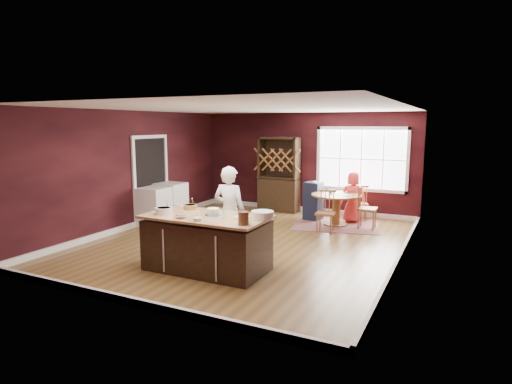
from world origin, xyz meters
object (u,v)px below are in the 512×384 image
layer_cake (213,212)px  kitchen_island (207,244)px  baker (230,212)px  high_chair (313,200)px  chair_south (325,211)px  chair_north (360,202)px  seated_woman (353,197)px  dryer (171,202)px  washer (154,207)px  toddler (311,188)px  hutch (279,174)px  chair_east (368,207)px  dining_table (336,203)px

layer_cake → kitchen_island: bearing=-152.4°
baker → high_chair: baker is taller
chair_south → chair_north: bearing=71.0°
seated_woman → dryer: 4.51m
kitchen_island → chair_north: (1.44, 4.85, 0.02)m
washer → dryer: size_ratio=0.97×
toddler → hutch: 1.34m
chair_east → seated_woman: bearing=40.1°
chair_south → dryer: chair_south is taller
chair_north → chair_south: bearing=56.4°
high_chair → washer: high_chair is taller
toddler → dryer: size_ratio=0.28×
baker → high_chair: size_ratio=1.66×
baker → chair_south: 2.71m
layer_cake → chair_east: size_ratio=0.27×
chair_south → high_chair: high_chair is taller
chair_north → dryer: (-4.24, -2.11, 0.02)m
kitchen_island → washer: bearing=143.1°
baker → chair_north: 4.32m
hutch → dryer: hutch is taller
hutch → toddler: bearing=-29.5°
chair_south → hutch: 2.63m
hutch → baker: bearing=-78.9°
seated_woman → washer: bearing=16.3°
chair_east → washer: 4.98m
high_chair → toddler: size_ratio=3.84×
kitchen_island → chair_north: 5.05m
layer_cake → high_chair: 4.37m
dining_table → chair_north: chair_north is taller
baker → high_chair: bearing=-98.8°
chair_north → dryer: bearing=7.4°
layer_cake → chair_south: (0.92, 3.22, -0.50)m
dining_table → chair_south: chair_south is taller
kitchen_island → high_chair: 4.41m
chair_south → hutch: hutch is taller
dining_table → dryer: bearing=-161.4°
hutch → dryer: bearing=-130.4°
kitchen_island → chair_south: 3.43m
seated_woman → hutch: (-2.18, 0.51, 0.39)m
chair_east → chair_south: chair_east is taller
dryer → chair_north: bearing=26.5°
layer_cake → chair_south: size_ratio=0.30×
dining_table → chair_north: 0.90m
dining_table → seated_woman: size_ratio=0.94×
chair_east → toddler: bearing=73.9°
toddler → dryer: (-3.11, -1.65, -0.34)m
hutch → dryer: size_ratio=2.16×
baker → chair_south: baker is taller
baker → hutch: bearing=-81.6°
baker → hutch: size_ratio=0.81×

